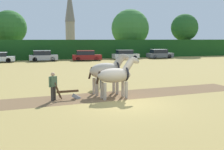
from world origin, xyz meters
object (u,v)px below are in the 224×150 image
at_px(church_spire, 70,17).
at_px(farmer_at_plow, 53,84).
at_px(parked_car_center, 43,56).
at_px(plow, 70,94).
at_px(tree_center, 9,28).
at_px(farmer_beside_team, 99,74).
at_px(tree_right, 185,28).
at_px(tree_center_right, 130,28).
at_px(draft_horse_lead_right, 107,71).
at_px(parked_car_center_right, 86,56).
at_px(parked_car_right, 125,55).
at_px(draft_horse_lead_left, 116,75).
at_px(parked_car_far_right, 160,54).

bearing_deg(church_spire, farmer_at_plow, -102.15).
distance_m(church_spire, parked_car_center, 34.74).
bearing_deg(plow, tree_center, 92.73).
bearing_deg(plow, farmer_beside_team, 45.56).
xyz_separation_m(tree_center, tree_right, (33.13, -2.64, 0.34)).
bearing_deg(tree_center_right, tree_right, -13.23).
bearing_deg(draft_horse_lead_right, parked_car_center, 89.88).
bearing_deg(parked_car_center_right, parked_car_right, 17.25).
bearing_deg(tree_right, parked_car_center_right, -162.97).
relative_size(draft_horse_lead_left, farmer_beside_team, 1.66).
distance_m(tree_center, draft_horse_lead_right, 36.12).
relative_size(tree_center, parked_car_center_right, 1.74).
bearing_deg(plow, parked_car_far_right, 50.41).
height_order(tree_center_right, parked_car_center, tree_center_right).
relative_size(tree_center_right, farmer_at_plow, 5.89).
distance_m(plow, parked_car_far_right, 34.72).
bearing_deg(church_spire, draft_horse_lead_left, -98.90).
relative_size(plow, parked_car_center, 0.35).
relative_size(farmer_beside_team, parked_car_center, 0.38).
bearing_deg(farmer_beside_team, parked_car_center, 39.31).
relative_size(draft_horse_lead_right, parked_car_right, 0.63).
height_order(church_spire, farmer_beside_team, church_spire).
height_order(tree_center_right, farmer_beside_team, tree_center_right).
bearing_deg(farmer_beside_team, draft_horse_lead_right, -146.11).
bearing_deg(church_spire, draft_horse_lead_right, -99.16).
bearing_deg(parked_car_center, parked_car_far_right, 3.15).
bearing_deg(tree_center, plow, -85.01).
distance_m(church_spire, draft_horse_lead_right, 60.42).
height_order(tree_center, plow, tree_center).
bearing_deg(farmer_beside_team, plow, 174.57).
height_order(draft_horse_lead_left, farmer_beside_team, draft_horse_lead_left).
xyz_separation_m(draft_horse_lead_left, plow, (-2.53, 0.59, -1.00)).
bearing_deg(tree_center, parked_car_far_right, -19.67).
height_order(church_spire, parked_car_center_right, church_spire).
height_order(parked_car_center_right, parked_car_far_right, parked_car_center_right).
height_order(parked_car_center, parked_car_center_right, parked_car_center).
relative_size(tree_center, parked_car_right, 1.88).
bearing_deg(parked_car_center_right, parked_car_far_right, 12.85).
relative_size(church_spire, farmer_at_plow, 11.27).
bearing_deg(draft_horse_lead_left, farmer_at_plow, 168.43).
bearing_deg(plow, draft_horse_lead_right, 15.36).
bearing_deg(plow, parked_car_center_right, 71.39).
bearing_deg(tree_right, draft_horse_lead_right, -129.95).
distance_m(tree_center_right, church_spire, 25.12).
distance_m(tree_center_right, parked_car_center, 20.08).
bearing_deg(parked_car_center, tree_center, 123.10).
bearing_deg(parked_car_center, draft_horse_lead_right, -83.76).
bearing_deg(tree_center, draft_horse_lead_right, -80.98).
distance_m(tree_right, parked_car_far_right, 11.79).
bearing_deg(farmer_at_plow, parked_car_center_right, 119.99).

